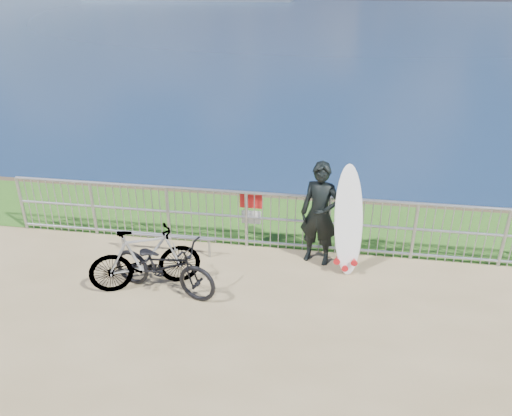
% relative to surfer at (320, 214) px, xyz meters
% --- Properties ---
extents(grass_strip, '(120.00, 120.00, 0.00)m').
position_rel_surfer_xyz_m(grass_strip, '(-0.84, 1.42, -0.92)').
color(grass_strip, '#265717').
rests_on(grass_strip, ground).
extents(seascape, '(260.00, 260.00, 5.00)m').
position_rel_surfer_xyz_m(seascape, '(-44.59, 146.20, -4.96)').
color(seascape, brown).
rests_on(seascape, ground).
extents(railing, '(10.06, 0.10, 1.13)m').
position_rel_surfer_xyz_m(railing, '(-0.83, 0.32, -0.35)').
color(railing, '#97999F').
rests_on(railing, ground).
extents(surfer, '(0.77, 0.60, 1.86)m').
position_rel_surfer_xyz_m(surfer, '(0.00, 0.00, 0.00)').
color(surfer, black).
rests_on(surfer, ground).
extents(surfboard, '(0.61, 0.58, 1.91)m').
position_rel_surfer_xyz_m(surfboard, '(0.48, -0.23, -0.05)').
color(surfboard, white).
rests_on(surfboard, ground).
extents(bicycle_near, '(1.94, 1.06, 0.97)m').
position_rel_surfer_xyz_m(bicycle_near, '(-2.38, -1.33, -0.45)').
color(bicycle_near, black).
rests_on(bicycle_near, ground).
extents(bicycle_far, '(1.83, 1.19, 1.07)m').
position_rel_surfer_xyz_m(bicycle_far, '(-2.72, -1.25, -0.39)').
color(bicycle_far, black).
rests_on(bicycle_far, ground).
extents(bike_rack, '(1.85, 0.05, 0.38)m').
position_rel_surfer_xyz_m(bike_rack, '(-2.75, -0.19, -0.61)').
color(bike_rack, '#97999F').
rests_on(bike_rack, ground).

